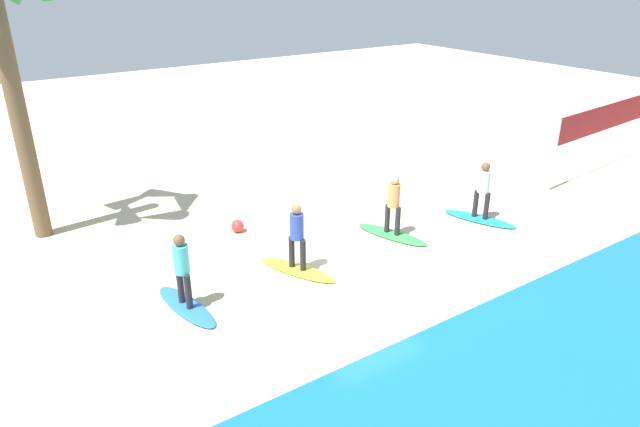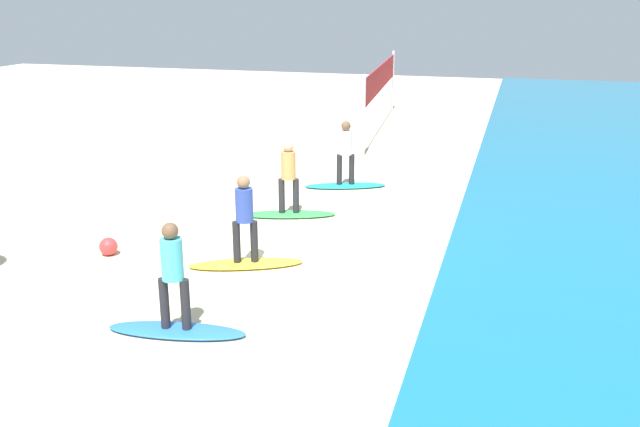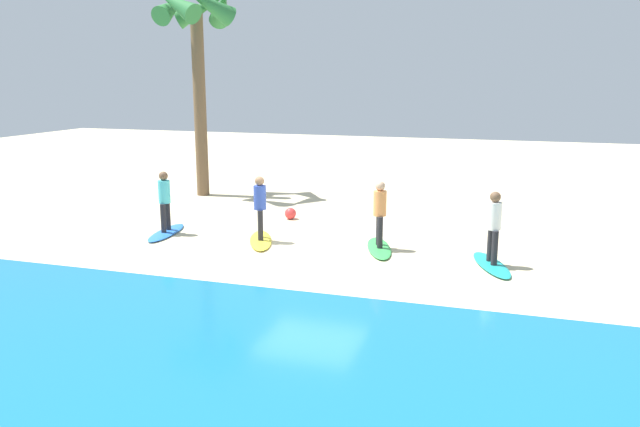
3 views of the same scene
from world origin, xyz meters
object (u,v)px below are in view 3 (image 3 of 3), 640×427
(surfboard_teal, at_px, (491,265))
(surfboard_green, at_px, (379,248))
(surfboard_blue, at_px, (166,232))
(surfer_blue, at_px, (164,197))
(surfboard_yellow, at_px, (261,240))
(palm_tree, at_px, (197,28))
(surfer_teal, at_px, (494,222))
(surfer_yellow, at_px, (260,203))
(beach_ball, at_px, (290,214))
(surfer_green, at_px, (380,209))

(surfboard_teal, xyz_separation_m, surfboard_green, (2.74, -0.63, 0.00))
(surfboard_blue, bearing_deg, surfer_blue, 171.68)
(surfboard_yellow, bearing_deg, surfboard_green, 70.58)
(palm_tree, bearing_deg, surfboard_blue, 108.00)
(surfer_blue, bearing_deg, surfboard_blue, 90.00)
(surfboard_yellow, relative_size, surfboard_blue, 1.00)
(surfboard_yellow, xyz_separation_m, palm_tree, (4.59, -5.54, 5.78))
(surfer_teal, height_order, surfer_yellow, same)
(surfer_blue, relative_size, beach_ball, 4.71)
(surfer_yellow, xyz_separation_m, surfer_blue, (2.79, 0.01, 0.00))
(surfboard_green, xyz_separation_m, surfboard_yellow, (3.10, 0.20, 0.00))
(surfboard_green, bearing_deg, surfer_green, -17.61)
(surfboard_teal, bearing_deg, surfer_yellow, -114.61)
(surfer_green, relative_size, palm_tree, 0.23)
(surfer_teal, height_order, surfboard_yellow, surfer_teal)
(surfer_green, bearing_deg, surfer_teal, 167.13)
(surfer_green, relative_size, surfer_blue, 1.00)
(surfer_yellow, height_order, surfer_blue, same)
(surfboard_green, xyz_separation_m, surfer_blue, (5.89, 0.20, 0.99))
(palm_tree, bearing_deg, surfboard_teal, 150.22)
(palm_tree, bearing_deg, surfer_blue, 108.00)
(surfboard_yellow, xyz_separation_m, surfboard_blue, (2.79, 0.01, 0.00))
(surfer_green, xyz_separation_m, surfer_yellow, (3.10, 0.20, 0.00))
(beach_ball, bearing_deg, surfer_yellow, 93.97)
(surfer_teal, bearing_deg, surfer_yellow, -4.20)
(surfboard_yellow, bearing_deg, surfer_blue, -112.91)
(surfer_green, distance_m, surfboard_blue, 5.98)
(palm_tree, bearing_deg, beach_ball, 147.66)
(beach_ball, bearing_deg, surfboard_teal, 152.17)
(surfer_blue, bearing_deg, beach_ball, -133.24)
(surfer_teal, xyz_separation_m, surfboard_yellow, (5.84, -0.43, -0.99))
(surfer_teal, bearing_deg, surfboard_yellow, -4.20)
(surfboard_teal, distance_m, surfer_teal, 0.99)
(surfboard_teal, xyz_separation_m, palm_tree, (10.43, -5.97, 5.78))
(surfer_green, distance_m, beach_ball, 4.26)
(surfboard_green, relative_size, surfboard_yellow, 1.00)
(surfboard_yellow, bearing_deg, beach_ball, 160.91)
(surfer_green, distance_m, palm_tree, 10.52)
(surfer_green, xyz_separation_m, palm_tree, (7.70, -5.35, 4.79))
(surfboard_yellow, height_order, palm_tree, palm_tree)
(surfer_yellow, relative_size, surfboard_blue, 0.78)
(surfer_yellow, xyz_separation_m, surfboard_blue, (2.79, 0.01, -0.99))
(surfer_green, bearing_deg, beach_ball, -37.85)
(surfboard_teal, distance_m, surfboard_yellow, 5.86)
(surfboard_green, height_order, surfboard_blue, same)
(surfboard_yellow, relative_size, beach_ball, 6.03)
(surfer_yellow, xyz_separation_m, palm_tree, (4.59, -5.54, 4.79))
(surfer_blue, bearing_deg, surfboard_teal, 177.20)
(surfer_blue, xyz_separation_m, palm_tree, (1.80, -5.55, 4.79))
(surfer_blue, bearing_deg, surfer_green, -178.01)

